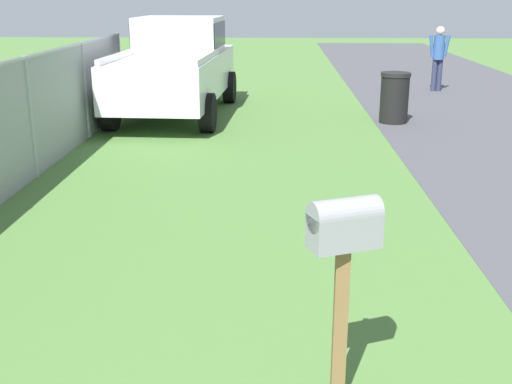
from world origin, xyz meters
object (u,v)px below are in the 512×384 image
at_px(trash_bin, 394,98).
at_px(mailbox, 344,243).
at_px(pedestrian, 439,54).
at_px(pickup_truck, 177,64).

bearing_deg(trash_bin, mailbox, 168.28).
distance_m(mailbox, pedestrian, 14.61).
distance_m(trash_bin, pedestrian, 4.96).
bearing_deg(mailbox, pickup_truck, -7.87).
height_order(mailbox, trash_bin, mailbox).
relative_size(mailbox, pickup_truck, 0.26).
bearing_deg(trash_bin, pedestrian, -23.10).
distance_m(pickup_truck, pedestrian, 7.53).
bearing_deg(pickup_truck, mailbox, -163.04).
xyz_separation_m(trash_bin, pedestrian, (4.54, -1.94, 0.49)).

